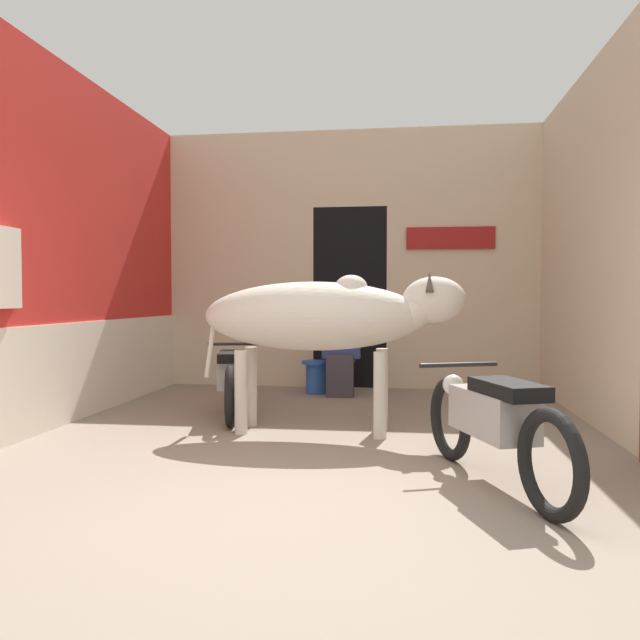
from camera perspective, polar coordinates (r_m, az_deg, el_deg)
The scene contains 9 objects.
ground_plane at distance 3.62m, azimuth -4.15°, elevation -17.03°, with size 30.00×30.00×0.00m, color gray.
wall_left_shopfront at distance 6.60m, azimuth -21.73°, elevation 5.81°, with size 0.25×4.82×3.38m.
wall_back_with_doorway at distance 8.45m, azimuth 2.86°, elevation 4.26°, with size 4.86×0.93×3.38m.
wall_right_with_door at distance 6.01m, azimuth 25.34°, elevation 6.47°, with size 0.22×4.82×3.38m.
cow at distance 5.45m, azimuth 0.49°, elevation 0.27°, with size 2.31×0.66×1.41m.
motorcycle_near at distance 4.11m, azimuth 15.51°, elevation -8.86°, with size 0.81×1.79×0.73m.
motorcycle_far at distance 6.36m, azimuth -7.95°, elevation -5.13°, with size 0.64×1.77×0.70m.
shopkeeper_seated at distance 7.52m, azimuth 1.93°, elevation -2.38°, with size 0.46×0.34×1.15m.
plastic_stool at distance 7.73m, azimuth -0.37°, elevation -5.13°, with size 0.36×0.36×0.40m.
Camera 1 is at (0.70, -3.35, 1.18)m, focal length 35.00 mm.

